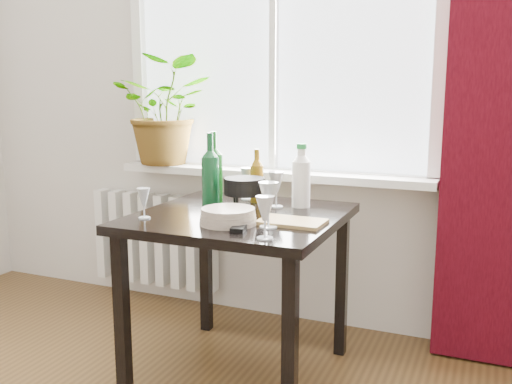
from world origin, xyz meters
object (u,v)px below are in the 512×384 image
at_px(wine_bottle_right, 210,170).
at_px(wineglass_back_center, 276,189).
at_px(wineglass_far_right, 265,217).
at_px(wineglass_front_right, 268,205).
at_px(wineglass_front_left, 144,203).
at_px(table, 240,234).
at_px(tv_remote, 241,226).
at_px(fondue_pot, 245,194).
at_px(plate_stack, 228,216).
at_px(radiator, 155,239).
at_px(potted_plant, 167,110).
at_px(wine_bottle_left, 214,168).
at_px(cleaning_bottle, 301,175).
at_px(wineglass_back_left, 247,183).
at_px(cutting_board, 292,222).
at_px(bottle_amber, 257,175).

height_order(wine_bottle_right, wineglass_back_center, wine_bottle_right).
bearing_deg(wineglass_far_right, wineglass_front_right, 107.75).
distance_m(wineglass_far_right, wineglass_front_left, 0.59).
xyz_separation_m(table, wineglass_back_center, (0.10, 0.18, 0.18)).
bearing_deg(tv_remote, fondue_pot, 99.91).
xyz_separation_m(wineglass_back_center, plate_stack, (-0.06, -0.37, -0.05)).
bearing_deg(radiator, plate_stack, -42.83).
xyz_separation_m(potted_plant, wine_bottle_left, (0.54, -0.48, -0.23)).
height_order(radiator, wineglass_back_center, wineglass_back_center).
bearing_deg(wine_bottle_right, tv_remote, -46.98).
bearing_deg(wineglass_front_right, wine_bottle_left, 141.78).
bearing_deg(wine_bottle_right, wineglass_back_center, 19.44).
bearing_deg(wineglass_front_right, plate_stack, -178.64).
relative_size(table, wineglass_front_right, 4.65).
relative_size(cleaning_bottle, wineglass_back_center, 1.75).
height_order(table, wineglass_far_right, wineglass_far_right).
bearing_deg(wineglass_far_right, potted_plant, 135.97).
relative_size(potted_plant, wine_bottle_right, 1.78).
height_order(wineglass_far_right, wineglass_back_left, wineglass_far_right).
relative_size(potted_plant, wineglass_front_left, 4.68).
height_order(radiator, wineglass_front_left, wineglass_front_left).
height_order(wineglass_front_right, wineglass_far_right, wineglass_front_right).
bearing_deg(plate_stack, wine_bottle_left, 125.44).
bearing_deg(radiator, wineglass_far_right, -41.47).
relative_size(wineglass_back_center, fondue_pot, 0.80).
bearing_deg(plate_stack, cutting_board, 24.26).
bearing_deg(cleaning_bottle, tv_remote, -99.96).
bearing_deg(wine_bottle_left, table, -33.03).
xyz_separation_m(wine_bottle_right, wineglass_back_left, (0.08, 0.22, -0.09)).
height_order(radiator, cutting_board, cutting_board).
bearing_deg(fondue_pot, plate_stack, -103.34).
distance_m(table, wineglass_front_right, 0.34).
height_order(cleaning_bottle, wineglass_front_right, cleaning_bottle).
xyz_separation_m(wine_bottle_right, wineglass_front_right, (0.39, -0.27, -0.08)).
distance_m(wineglass_back_left, plate_stack, 0.51).
relative_size(table, cleaning_bottle, 2.92).
height_order(bottle_amber, wineglass_front_right, bottle_amber).
xyz_separation_m(wineglass_front_left, tv_remote, (0.44, 0.01, -0.06)).
xyz_separation_m(wineglass_back_center, wineglass_front_left, (-0.42, -0.42, -0.02)).
relative_size(wineglass_far_right, cutting_board, 0.62).
height_order(potted_plant, wineglass_front_left, potted_plant).
relative_size(wineglass_front_left, fondue_pot, 0.62).
xyz_separation_m(wineglass_back_left, tv_remote, (0.21, -0.54, -0.07)).
xyz_separation_m(wineglass_back_center, fondue_pot, (-0.11, -0.09, -0.01)).
height_order(potted_plant, fondue_pot, potted_plant).
distance_m(plate_stack, tv_remote, 0.09).
bearing_deg(potted_plant, wineglass_far_right, -44.03).
distance_m(wineglass_front_left, tv_remote, 0.44).
relative_size(wineglass_far_right, wineglass_front_left, 1.24).
xyz_separation_m(cleaning_bottle, wineglass_back_center, (-0.10, -0.06, -0.06)).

